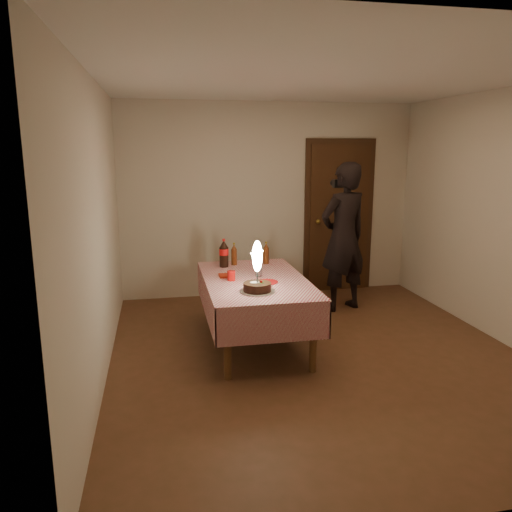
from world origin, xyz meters
The scene contains 12 objects.
ground centered at (0.00, 0.00, 0.00)m, with size 4.00×4.50×0.01m, color brown.
room_shell centered at (0.03, 0.08, 1.65)m, with size 4.04×4.54×2.62m.
dining_table centered at (-0.55, 0.42, 0.61)m, with size 1.02×1.72×0.70m.
birthday_cake centered at (-0.62, -0.04, 0.83)m, with size 0.32×0.32×0.48m.
red_plate centered at (-0.47, 0.26, 0.71)m, with size 0.22×0.22×0.01m, color red.
red_cup centered at (-0.80, 0.40, 0.75)m, with size 0.08×0.08×0.10m, color red.
clear_cup centered at (-0.50, 0.51, 0.75)m, with size 0.07×0.07×0.09m, color silver.
napkin_stack centered at (-0.82, 0.56, 0.71)m, with size 0.15×0.15×0.02m, color #A22812.
cola_bottle centered at (-0.79, 0.99, 0.86)m, with size 0.10×0.10×0.32m.
amber_bottle_left centered at (-0.67, 1.06, 0.82)m, with size 0.06×0.06×0.25m.
amber_bottle_right centered at (-0.30, 1.06, 0.82)m, with size 0.06×0.06×0.25m.
photographer centered at (0.74, 1.36, 0.92)m, with size 0.78×0.64×1.84m.
Camera 1 is at (-1.49, -4.37, 2.01)m, focal length 35.00 mm.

